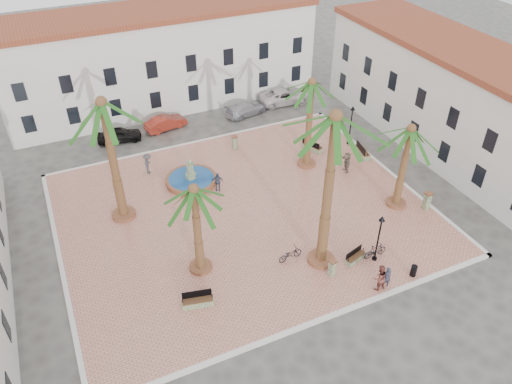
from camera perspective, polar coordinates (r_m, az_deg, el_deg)
ground at (r=36.92m, az=-1.41°, el=-2.38°), size 120.00×120.00×0.00m
plaza at (r=36.87m, az=-1.41°, el=-2.29°), size 26.00×22.00×0.15m
kerb_n at (r=45.43m, az=-6.97°, el=5.65°), size 26.30×0.30×0.16m
kerb_s at (r=29.95m, az=7.25°, el=-14.33°), size 26.30×0.30×0.16m
kerb_e at (r=42.63m, az=14.85°, el=2.34°), size 0.30×22.30×0.16m
kerb_w at (r=35.20m, az=-21.41°, el=-7.64°), size 0.30×22.30×0.16m
building_north at (r=51.24m, az=-10.73°, el=14.82°), size 30.40×7.40×9.50m
building_east at (r=46.14m, az=21.22°, el=10.13°), size 7.40×26.40×9.00m
fountain at (r=39.98m, az=-7.42°, el=1.49°), size 4.08×4.08×2.11m
palm_nw at (r=33.32m, az=-16.98°, el=8.31°), size 5.63×5.63×9.49m
palm_sw at (r=29.03m, az=-7.03°, el=-0.90°), size 4.83×4.83×6.62m
palm_s at (r=27.50m, az=8.93°, el=6.62°), size 5.75×5.75×10.96m
palm_e at (r=35.86m, az=17.12°, el=5.87°), size 4.84×4.84×6.80m
palm_ne at (r=38.93m, az=6.34°, el=11.27°), size 4.95×4.95×7.73m
bench_s at (r=30.35m, az=-6.68°, el=-12.34°), size 1.94×0.96×0.98m
bench_se at (r=33.41m, az=11.28°, el=-7.37°), size 1.67×0.92×0.84m
bench_e at (r=43.94m, az=12.07°, el=4.46°), size 0.97×2.04×1.03m
bench_ne at (r=43.99m, az=6.41°, el=5.12°), size 1.31×1.97×1.00m
lamppost_s at (r=32.30m, az=13.97°, el=-4.31°), size 0.40×0.40×3.65m
lamppost_e at (r=44.37m, az=10.87°, el=8.26°), size 0.40×0.40×3.69m
bollard_se at (r=31.90m, az=8.68°, el=-8.56°), size 0.54×0.54×1.25m
bollard_n at (r=43.69m, az=-2.46°, el=5.69°), size 0.46×0.46×1.29m
bollard_e at (r=38.71m, az=18.97°, el=-0.94°), size 0.52×0.52×1.42m
litter_bin at (r=33.24m, az=17.56°, el=-8.57°), size 0.40×0.40×0.77m
cyclist_a at (r=31.85m, az=14.70°, el=-9.35°), size 0.66×0.54×1.55m
bicycle_a at (r=32.78m, az=3.93°, el=-7.09°), size 1.79×0.77×0.91m
cyclist_b at (r=31.46m, az=13.94°, el=-9.48°), size 0.91×0.71×1.87m
bicycle_b at (r=33.77m, az=13.47°, el=-6.55°), size 1.69×0.48×1.02m
pedestrian_fountain_a at (r=36.76m, az=-6.87°, el=-0.99°), size 0.93×0.82×1.60m
pedestrian_fountain_b at (r=38.55m, az=-4.43°, el=1.18°), size 1.01×0.76×1.59m
pedestrian_north at (r=41.29m, az=-12.26°, el=3.19°), size 1.06×1.34×1.81m
pedestrian_east at (r=41.25m, az=10.34°, el=3.38°), size 0.91×1.71×1.77m
car_black at (r=46.76m, az=-15.38°, el=6.33°), size 4.08×2.09×1.33m
car_red at (r=47.85m, az=-10.28°, el=7.80°), size 4.14×2.09×1.30m
car_silver at (r=49.68m, az=-1.13°, el=9.49°), size 4.54×2.59×1.24m
car_white at (r=52.04m, az=3.33°, el=10.88°), size 5.43×2.81×1.46m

